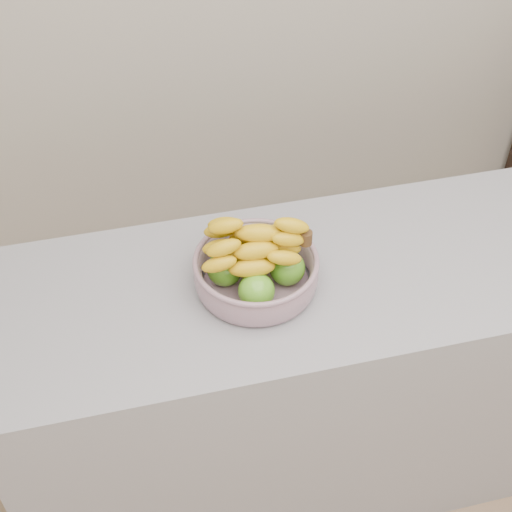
{
  "coord_description": "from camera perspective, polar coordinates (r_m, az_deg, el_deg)",
  "views": [
    {
      "loc": [
        -0.61,
        -0.53,
        2.2
      ],
      "look_at": [
        -0.31,
        0.7,
        1.0
      ],
      "focal_mm": 50.0,
      "sensor_mm": 36.0,
      "label": 1
    }
  ],
  "objects": [
    {
      "name": "fruit_bowl",
      "position": [
        1.77,
        -0.01,
        -0.9
      ],
      "size": [
        0.31,
        0.31,
        0.2
      ],
      "rotation": [
        0.0,
        0.0,
        -0.22
      ],
      "color": "#A3ACC3",
      "rests_on": "counter"
    },
    {
      "name": "counter",
      "position": [
        2.23,
        7.98,
        -9.0
      ],
      "size": [
        2.0,
        0.6,
        0.9
      ],
      "primitive_type": "cube",
      "color": "gray",
      "rests_on": "ground"
    }
  ]
}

